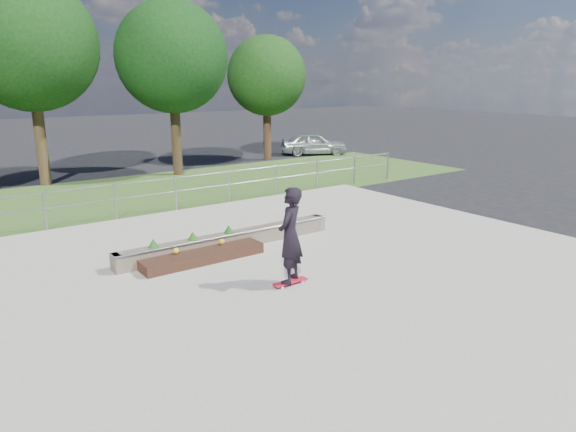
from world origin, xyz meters
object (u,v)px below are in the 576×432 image
Objects in this scene: skateboarder at (290,236)px; grind_ledge at (230,240)px; planter_bed at (197,250)px; parked_car at (314,144)px.

grind_ledge is at bearing 85.53° from skateboarder.
parked_car is at bearing 42.57° from planter_bed.
skateboarder is (-0.23, -2.89, 0.87)m from grind_ledge.
planter_bed is 2.97m from skateboarder.
skateboarder reaches higher than grind_ledge.
grind_ledge is at bearing 164.96° from parked_car.
planter_bed is (-1.02, -0.18, -0.02)m from grind_ledge.
planter_bed is at bearing 163.19° from parked_car.
parked_car reaches higher than grind_ledge.
skateboarder is at bearing 170.36° from parked_car.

